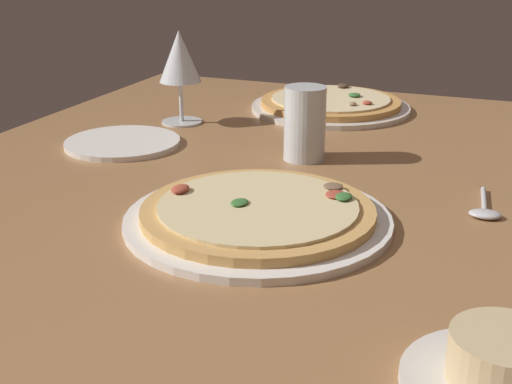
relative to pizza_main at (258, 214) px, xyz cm
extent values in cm
cube|color=#996B42|center=(-5.46, -2.65, -3.18)|extent=(150.00, 110.00, 4.00)
cylinder|color=white|center=(0.03, -0.01, -0.68)|extent=(33.00, 33.00, 1.00)
cylinder|color=tan|center=(0.03, -0.01, 0.42)|extent=(28.86, 28.86, 1.20)
cylinder|color=beige|center=(0.03, -0.01, 1.22)|extent=(24.67, 24.67, 0.40)
ellipsoid|color=brown|center=(-8.90, 7.02, 1.63)|extent=(2.57, 2.55, 0.43)
ellipsoid|color=#387033|center=(0.88, -2.08, 1.63)|extent=(2.74, 2.05, 0.42)
ellipsoid|color=#AD4733|center=(-6.09, 8.09, 1.64)|extent=(3.01, 2.51, 0.43)
ellipsoid|color=#387033|center=(-5.80, 9.31, 1.72)|extent=(2.78, 2.09, 0.60)
ellipsoid|color=#AD4733|center=(-0.30, -10.78, 1.81)|extent=(3.00, 2.14, 0.78)
cylinder|color=silver|center=(-59.18, -7.46, -0.68)|extent=(31.67, 31.67, 1.00)
cylinder|color=#C68C47|center=(-59.18, -7.46, 0.42)|extent=(27.91, 27.91, 1.20)
cylinder|color=beige|center=(-59.18, -7.46, 1.22)|extent=(23.63, 23.63, 0.40)
ellipsoid|color=brown|center=(-66.47, -15.30, 1.66)|extent=(3.15, 3.03, 0.48)
ellipsoid|color=#387033|center=(-61.59, -3.23, 1.78)|extent=(2.54, 2.45, 0.72)
ellipsoid|color=#937556|center=(-54.17, -1.74, 1.75)|extent=(1.81, 1.44, 0.67)
ellipsoid|color=brown|center=(-56.16, -13.63, 1.80)|extent=(2.01, 1.64, 0.76)
ellipsoid|color=#387033|center=(-56.28, -10.22, 1.65)|extent=(2.73, 2.41, 0.46)
ellipsoid|color=#4C3828|center=(-69.32, -7.64, 1.80)|extent=(2.99, 2.42, 0.77)
ellipsoid|color=#AD4733|center=(-58.92, -11.57, 1.71)|extent=(1.78, 1.40, 0.58)
ellipsoid|color=#AD4733|center=(-56.04, 0.64, 1.76)|extent=(1.87, 1.86, 0.69)
cylinder|color=#D1B784|center=(23.88, 29.84, 1.66)|extent=(8.81, 8.81, 4.08)
cylinder|color=silver|center=(-39.45, -30.73, -0.98)|extent=(7.58, 7.58, 0.40)
cylinder|color=silver|center=(-39.45, -30.73, 2.94)|extent=(0.80, 0.80, 7.44)
cone|color=silver|center=(-39.45, -30.73, 11.34)|extent=(7.72, 7.72, 9.36)
cone|color=#5B0F19|center=(-39.45, -30.73, 8.52)|extent=(2.77, 2.77, 3.73)
cylinder|color=silver|center=(-26.80, -3.11, 4.60)|extent=(6.50, 6.50, 11.56)
cylinder|color=silver|center=(-26.80, -3.11, 2.16)|extent=(5.98, 5.98, 6.69)
cylinder|color=white|center=(-22.75, -33.33, -0.73)|extent=(19.29, 19.29, 0.90)
ellipsoid|color=silver|center=(-12.10, 25.91, -0.68)|extent=(3.17, 4.25, 1.00)
cylinder|color=silver|center=(-17.01, 25.44, -0.83)|extent=(9.89, 1.65, 0.70)
camera|label=1|loc=(73.49, 28.65, 32.64)|focal=48.79mm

